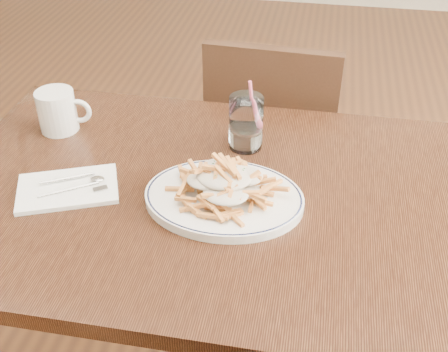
% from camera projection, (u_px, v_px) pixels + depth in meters
% --- Properties ---
extents(table, '(1.20, 0.80, 0.75)m').
position_uv_depth(table, '(208.00, 217.00, 1.29)').
color(table, black).
rests_on(table, ground).
extents(chair_far, '(0.42, 0.42, 0.87)m').
position_uv_depth(chair_far, '(272.00, 143.00, 1.87)').
color(chair_far, black).
rests_on(chair_far, ground).
extents(fries_plate, '(0.36, 0.32, 0.02)m').
position_uv_depth(fries_plate, '(224.00, 198.00, 1.20)').
color(fries_plate, white).
rests_on(fries_plate, table).
extents(loaded_fries, '(0.25, 0.22, 0.07)m').
position_uv_depth(loaded_fries, '(224.00, 181.00, 1.17)').
color(loaded_fries, '#BE7C3A').
rests_on(loaded_fries, fries_plate).
extents(napkin, '(0.25, 0.21, 0.01)m').
position_uv_depth(napkin, '(68.00, 189.00, 1.23)').
color(napkin, white).
rests_on(napkin, table).
extents(cutlery, '(0.15, 0.13, 0.01)m').
position_uv_depth(cutlery, '(68.00, 184.00, 1.23)').
color(cutlery, silver).
rests_on(cutlery, napkin).
extents(water_glass, '(0.08, 0.08, 0.18)m').
position_uv_depth(water_glass, '(246.00, 126.00, 1.35)').
color(water_glass, white).
rests_on(water_glass, table).
extents(coffee_mug, '(0.14, 0.10, 0.11)m').
position_uv_depth(coffee_mug, '(58.00, 111.00, 1.42)').
color(coffee_mug, white).
rests_on(coffee_mug, table).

